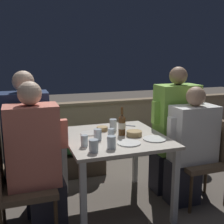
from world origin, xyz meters
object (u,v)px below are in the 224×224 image
person_coral_top (37,160)px  chair_right_far (188,144)px  chair_left_near (13,179)px  potted_plant (195,137)px  person_white_polo (190,146)px  beer_bottle (122,124)px  person_navy_jumper (31,145)px  chair_left_far (9,165)px  chair_right_near (206,152)px  person_green_blouse (173,130)px

person_coral_top → chair_right_far: bearing=10.8°
chair_left_near → person_coral_top: bearing=-0.0°
chair_right_far → potted_plant: bearing=47.8°
person_coral_top → person_white_polo: size_ratio=1.09×
chair_right_far → beer_bottle: beer_bottle is taller
person_navy_jumper → person_white_polo: bearing=-10.9°
chair_left_far → person_white_polo: 1.75m
person_navy_jumper → potted_plant: (2.17, 0.51, -0.29)m
beer_bottle → person_coral_top: bearing=-167.4°
chair_right_near → person_white_polo: size_ratio=0.72×
chair_left_near → person_navy_jumper: person_navy_jumper is taller
chair_left_near → beer_bottle: size_ratio=3.14×
chair_right_near → chair_right_far: (-0.03, 0.29, 0.00)m
chair_left_far → potted_plant: 2.43m
person_navy_jumper → chair_right_far: (1.70, -0.00, -0.17)m
person_coral_top → person_green_blouse: bearing=12.2°
chair_right_near → chair_left_far: bearing=171.3°
person_green_blouse → chair_left_far: bearing=179.9°
person_navy_jumper → person_green_blouse: size_ratio=0.99×
chair_left_far → potted_plant: size_ratio=1.33×
person_coral_top → chair_left_far: (-0.24, 0.32, -0.14)m
person_green_blouse → chair_right_near: bearing=-52.3°
person_coral_top → beer_bottle: (0.81, 0.18, 0.19)m
chair_left_far → chair_right_near: (1.93, -0.29, 0.00)m
person_white_polo → person_green_blouse: (-0.02, 0.29, 0.09)m
person_green_blouse → potted_plant: size_ratio=2.14×
person_navy_jumper → person_white_polo: person_navy_jumper is taller
chair_right_far → potted_plant: 0.71m
person_coral_top → chair_right_near: size_ratio=1.52×
chair_left_far → potted_plant: bearing=12.2°
chair_left_far → person_green_blouse: size_ratio=0.62×
chair_left_near → chair_right_near: size_ratio=1.00×
chair_left_far → chair_right_far: 1.90m
potted_plant → beer_bottle: bearing=-153.7°
chair_left_far → person_green_blouse: (1.71, -0.00, 0.18)m
person_coral_top → potted_plant: size_ratio=2.02×
person_white_polo → beer_bottle: size_ratio=4.39×
chair_right_far → chair_left_far: bearing=179.9°
person_coral_top → potted_plant: 2.31m
person_coral_top → chair_right_far: size_ratio=1.52×
person_navy_jumper → potted_plant: bearing=13.3°
person_navy_jumper → person_green_blouse: 1.51m
person_navy_jumper → beer_bottle: 0.88m
chair_left_near → person_green_blouse: person_green_blouse is taller
person_white_polo → potted_plant: bearing=51.3°
chair_left_near → person_white_polo: size_ratio=0.72×
chair_left_near → beer_bottle: 1.08m
chair_right_far → person_green_blouse: bearing=180.0°
chair_left_far → beer_bottle: beer_bottle is taller
chair_left_near → chair_left_far: 0.32m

